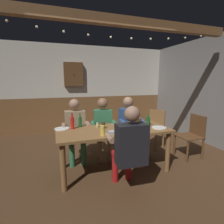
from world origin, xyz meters
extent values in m
plane|color=#4C331E|center=(0.00, 0.00, 0.00)|extent=(6.81, 6.81, 0.00)
cube|color=beige|center=(0.00, 2.90, 1.85)|extent=(5.32, 0.12, 1.57)
cube|color=brown|center=(0.00, 2.90, 0.53)|extent=(5.32, 0.12, 1.06)
cube|color=brown|center=(0.00, 0.28, 2.55)|extent=(4.79, 0.14, 0.16)
cube|color=brown|center=(0.00, 0.06, 0.74)|extent=(1.90, 0.82, 0.04)
cylinder|color=brown|center=(-0.87, -0.27, 0.36)|extent=(0.08, 0.08, 0.72)
cylinder|color=brown|center=(0.87, -0.27, 0.36)|extent=(0.08, 0.08, 0.72)
cylinder|color=brown|center=(-0.87, 0.39, 0.36)|extent=(0.08, 0.08, 0.72)
cylinder|color=brown|center=(0.87, 0.39, 0.36)|extent=(0.08, 0.08, 0.72)
cube|color=#997F60|center=(-0.57, 0.77, 0.72)|extent=(0.39, 0.22, 0.53)
sphere|color=#9E755B|center=(-0.57, 0.77, 1.12)|extent=(0.20, 0.20, 0.20)
cylinder|color=#33724C|center=(-0.47, 0.63, 0.48)|extent=(0.14, 0.40, 0.13)
cylinder|color=#33724C|center=(-0.68, 0.63, 0.48)|extent=(0.14, 0.40, 0.13)
cylinder|color=#33724C|center=(-0.47, 0.43, 0.21)|extent=(0.10, 0.10, 0.42)
cylinder|color=#33724C|center=(-0.68, 0.44, 0.21)|extent=(0.10, 0.10, 0.42)
cylinder|color=#9E755B|center=(-0.35, 0.52, 0.75)|extent=(0.09, 0.28, 0.08)
cylinder|color=#997F60|center=(-0.80, 0.53, 0.75)|extent=(0.09, 0.28, 0.08)
cube|color=#33724C|center=(0.00, 0.77, 0.72)|extent=(0.40, 0.29, 0.52)
sphere|color=brown|center=(0.00, 0.77, 1.12)|extent=(0.21, 0.21, 0.21)
cylinder|color=#997F60|center=(0.07, 0.60, 0.48)|extent=(0.20, 0.44, 0.13)
cylinder|color=#997F60|center=(-0.12, 0.64, 0.48)|extent=(0.20, 0.44, 0.13)
cylinder|color=#997F60|center=(0.04, 0.40, 0.21)|extent=(0.10, 0.10, 0.42)
cylinder|color=#997F60|center=(-0.16, 0.43, 0.21)|extent=(0.10, 0.10, 0.42)
cylinder|color=#33724C|center=(0.16, 0.49, 0.75)|extent=(0.13, 0.29, 0.08)
cylinder|color=#33724C|center=(-0.25, 0.56, 0.75)|extent=(0.13, 0.29, 0.08)
cube|color=#2D4C84|center=(0.57, 0.77, 0.72)|extent=(0.36, 0.22, 0.52)
sphere|color=#9E755B|center=(0.57, 0.77, 1.12)|extent=(0.22, 0.22, 0.22)
cylinder|color=silver|center=(0.67, 0.63, 0.48)|extent=(0.14, 0.39, 0.13)
cylinder|color=silver|center=(0.47, 0.64, 0.48)|extent=(0.14, 0.39, 0.13)
cylinder|color=silver|center=(0.66, 0.44, 0.21)|extent=(0.10, 0.10, 0.42)
cylinder|color=silver|center=(0.47, 0.44, 0.21)|extent=(0.10, 0.10, 0.42)
cylinder|color=#2D4C84|center=(0.78, 0.52, 0.75)|extent=(0.08, 0.28, 0.08)
cylinder|color=#2D4C84|center=(0.36, 0.53, 0.75)|extent=(0.08, 0.28, 0.08)
cube|color=black|center=(0.00, -0.65, 0.74)|extent=(0.42, 0.25, 0.56)
sphere|color=#9E755B|center=(0.00, -0.65, 1.15)|extent=(0.20, 0.20, 0.20)
cylinder|color=#AD1919|center=(-0.10, -0.48, 0.48)|extent=(0.15, 0.44, 0.13)
cylinder|color=#AD1919|center=(0.12, -0.50, 0.48)|extent=(0.15, 0.44, 0.13)
cylinder|color=#AD1919|center=(-0.09, -0.27, 0.21)|extent=(0.10, 0.10, 0.42)
cylinder|color=#AD1919|center=(0.13, -0.28, 0.21)|extent=(0.10, 0.10, 0.42)
cylinder|color=#9E755B|center=(-0.22, -0.38, 0.77)|extent=(0.09, 0.28, 0.08)
cylinder|color=black|center=(0.25, -0.41, 0.77)|extent=(0.09, 0.28, 0.08)
cube|color=brown|center=(1.63, 0.08, 0.45)|extent=(0.44, 0.44, 0.02)
cube|color=brown|center=(1.83, 0.08, 0.67)|extent=(0.03, 0.40, 0.42)
cylinder|color=brown|center=(1.45, -0.11, 0.22)|extent=(0.04, 0.04, 0.44)
cylinder|color=brown|center=(1.44, 0.27, 0.22)|extent=(0.04, 0.04, 0.44)
cylinder|color=brown|center=(1.83, -0.11, 0.22)|extent=(0.04, 0.04, 0.44)
cylinder|color=brown|center=(1.82, 0.27, 0.22)|extent=(0.04, 0.04, 0.44)
cube|color=brown|center=(1.22, 0.79, 0.45)|extent=(0.60, 0.60, 0.02)
cube|color=brown|center=(1.39, 0.89, 0.67)|extent=(0.23, 0.36, 0.42)
cylinder|color=brown|center=(1.15, 0.53, 0.22)|extent=(0.04, 0.04, 0.44)
cylinder|color=brown|center=(0.96, 0.85, 0.22)|extent=(0.04, 0.04, 0.44)
cylinder|color=brown|center=(1.48, 0.72, 0.22)|extent=(0.04, 0.04, 0.44)
cylinder|color=brown|center=(1.28, 1.05, 0.22)|extent=(0.04, 0.04, 0.44)
cylinder|color=#F9E08C|center=(-0.23, 0.28, 0.80)|extent=(0.04, 0.04, 0.08)
cube|color=#B2B7BC|center=(-0.11, -0.20, 0.78)|extent=(0.14, 0.10, 0.05)
cylinder|color=white|center=(0.77, -0.13, 0.76)|extent=(0.25, 0.25, 0.01)
cylinder|color=white|center=(-0.84, 0.34, 0.76)|extent=(0.25, 0.25, 0.01)
cylinder|color=#593314|center=(0.32, -0.20, 0.84)|extent=(0.06, 0.06, 0.16)
cylinder|color=#593314|center=(0.32, -0.20, 0.95)|extent=(0.03, 0.03, 0.07)
cylinder|color=red|center=(-0.67, 0.29, 0.86)|extent=(0.06, 0.06, 0.21)
cylinder|color=red|center=(-0.67, 0.29, 1.00)|extent=(0.03, 0.03, 0.08)
cylinder|color=#195923|center=(0.66, 0.07, 0.84)|extent=(0.06, 0.06, 0.17)
cylinder|color=#195923|center=(0.66, 0.07, 0.95)|extent=(0.02, 0.02, 0.06)
cylinder|color=#195923|center=(-0.52, 0.38, 0.85)|extent=(0.06, 0.06, 0.18)
cylinder|color=#195923|center=(-0.52, 0.38, 0.97)|extent=(0.02, 0.02, 0.07)
cylinder|color=#E5C64C|center=(-0.28, -0.21, 0.83)|extent=(0.07, 0.07, 0.15)
cylinder|color=#4C2D19|center=(0.56, 0.21, 0.81)|extent=(0.08, 0.08, 0.11)
cylinder|color=#4C2D19|center=(0.72, 0.16, 0.81)|extent=(0.07, 0.07, 0.10)
cylinder|color=#4C2D19|center=(-0.16, 0.15, 0.81)|extent=(0.07, 0.07, 0.12)
cylinder|color=#E5C64C|center=(0.23, -0.15, 0.82)|extent=(0.07, 0.07, 0.12)
cube|color=brown|center=(-0.34, 2.77, 1.76)|extent=(0.56, 0.12, 0.70)
sphere|color=black|center=(-0.34, 2.69, 1.76)|extent=(0.03, 0.03, 0.03)
sphere|color=#F9EAB2|center=(-1.49, 0.23, 2.37)|extent=(0.04, 0.04, 0.04)
sphere|color=#F9EAB2|center=(-1.12, 0.23, 2.33)|extent=(0.04, 0.04, 0.04)
sphere|color=#F9EAB2|center=(-0.75, 0.23, 2.30)|extent=(0.04, 0.04, 0.04)
sphere|color=#F9EAB2|center=(-0.37, 0.23, 2.28)|extent=(0.04, 0.04, 0.04)
sphere|color=#F9EAB2|center=(0.00, 0.23, 2.28)|extent=(0.04, 0.04, 0.04)
sphere|color=#F9EAB2|center=(0.37, 0.23, 2.28)|extent=(0.04, 0.04, 0.04)
sphere|color=#F9EAB2|center=(0.75, 0.23, 2.30)|extent=(0.04, 0.04, 0.04)
sphere|color=#F9EAB2|center=(1.12, 0.23, 2.33)|extent=(0.04, 0.04, 0.04)
sphere|color=#F9EAB2|center=(1.49, 0.23, 2.37)|extent=(0.04, 0.04, 0.04)
sphere|color=#F9EAB2|center=(1.86, 0.23, 2.43)|extent=(0.04, 0.04, 0.04)
camera|label=1|loc=(-0.94, -2.64, 1.57)|focal=27.81mm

